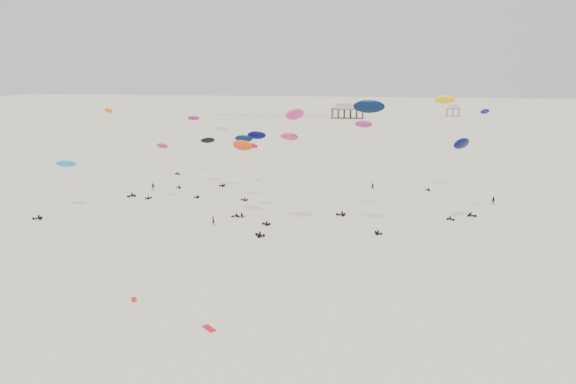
% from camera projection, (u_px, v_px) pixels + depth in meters
% --- Properties ---
extents(ground_plane, '(900.00, 900.00, 0.00)m').
position_uv_depth(ground_plane, '(340.00, 150.00, 224.39)').
color(ground_plane, beige).
extents(pavilion_main, '(21.00, 13.00, 9.80)m').
position_uv_depth(pavilion_main, '(347.00, 112.00, 369.25)').
color(pavilion_main, brown).
rests_on(pavilion_main, ground).
extents(pavilion_small, '(9.00, 7.00, 8.00)m').
position_uv_depth(pavilion_small, '(453.00, 111.00, 385.41)').
color(pavilion_small, brown).
rests_on(pavilion_small, ground).
extents(pier_fence, '(80.20, 0.20, 1.50)m').
position_uv_depth(pier_fence, '(270.00, 116.00, 379.49)').
color(pier_fence, black).
rests_on(pier_fence, ground).
extents(rig_0, '(5.84, 5.04, 13.94)m').
position_uv_depth(rig_0, '(158.00, 162.00, 139.72)').
color(rig_0, black).
rests_on(rig_0, ground).
extents(rig_1, '(7.20, 7.94, 18.98)m').
position_uv_depth(rig_1, '(284.00, 157.00, 117.15)').
color(rig_1, black).
rests_on(rig_1, ground).
extents(rig_2, '(9.53, 6.29, 22.21)m').
position_uv_depth(rig_2, '(121.00, 156.00, 142.52)').
color(rig_2, black).
rests_on(rig_2, ground).
extents(rig_3, '(8.07, 13.95, 16.01)m').
position_uv_depth(rig_3, '(202.00, 149.00, 158.43)').
color(rig_3, black).
rests_on(rig_3, ground).
extents(rig_4, '(9.96, 10.11, 13.46)m').
position_uv_depth(rig_4, '(244.00, 157.00, 157.46)').
color(rig_4, black).
rests_on(rig_4, ground).
extents(rig_5, '(7.06, 8.00, 25.18)m').
position_uv_depth(rig_5, '(443.00, 107.00, 149.59)').
color(rig_5, black).
rests_on(rig_5, ground).
extents(rig_6, '(6.62, 8.44, 17.94)m').
position_uv_depth(rig_6, '(189.00, 134.00, 173.66)').
color(rig_6, black).
rests_on(rig_6, ground).
extents(rig_7, '(5.70, 7.54, 16.52)m').
position_uv_depth(rig_7, '(242.00, 155.00, 124.18)').
color(rig_7, black).
rests_on(rig_7, ground).
extents(rig_8, '(4.68, 6.38, 16.01)m').
position_uv_depth(rig_8, '(244.00, 148.00, 139.36)').
color(rig_8, black).
rests_on(rig_8, ground).
extents(rig_9, '(7.22, 11.35, 21.04)m').
position_uv_depth(rig_9, '(357.00, 151.00, 126.82)').
color(rig_9, black).
rests_on(rig_9, ground).
extents(rig_10, '(4.80, 8.97, 23.27)m').
position_uv_depth(rig_10, '(478.00, 164.00, 123.92)').
color(rig_10, black).
rests_on(rig_10, ground).
extents(rig_11, '(5.90, 11.00, 18.86)m').
position_uv_depth(rig_11, '(253.00, 147.00, 127.09)').
color(rig_11, black).
rests_on(rig_11, ground).
extents(rig_12, '(5.04, 15.48, 15.50)m').
position_uv_depth(rig_12, '(60.00, 174.00, 129.18)').
color(rig_12, black).
rests_on(rig_12, ground).
extents(rig_13, '(5.11, 5.83, 17.86)m').
position_uv_depth(rig_13, '(461.00, 150.00, 118.07)').
color(rig_13, black).
rests_on(rig_13, ground).
extents(rig_14, '(7.01, 10.07, 26.01)m').
position_uv_depth(rig_14, '(370.00, 116.00, 112.58)').
color(rig_14, black).
rests_on(rig_14, ground).
extents(rig_15, '(5.30, 16.54, 20.81)m').
position_uv_depth(rig_15, '(218.00, 138.00, 149.70)').
color(rig_15, black).
rests_on(rig_15, ground).
extents(rig_16, '(8.36, 16.48, 25.19)m').
position_uv_depth(rig_16, '(289.00, 134.00, 113.63)').
color(rig_16, black).
rests_on(rig_16, ground).
extents(spectator_0, '(0.95, 0.92, 2.16)m').
position_uv_depth(spectator_0, '(213.00, 225.00, 116.95)').
color(spectator_0, black).
rests_on(spectator_0, ground).
extents(spectator_1, '(1.21, 0.93, 2.18)m').
position_uv_depth(spectator_1, '(493.00, 204.00, 134.44)').
color(spectator_1, black).
rests_on(spectator_1, ground).
extents(spectator_2, '(1.42, 0.86, 2.30)m').
position_uv_depth(spectator_2, '(153.00, 190.00, 150.19)').
color(spectator_2, black).
rests_on(spectator_2, ground).
extents(spectator_3, '(0.80, 0.57, 2.13)m').
position_uv_depth(spectator_3, '(372.00, 190.00, 150.99)').
color(spectator_3, black).
rests_on(spectator_3, ground).
extents(grounded_kite_a, '(2.25, 2.13, 0.08)m').
position_uv_depth(grounded_kite_a, '(209.00, 329.00, 70.10)').
color(grounded_kite_a, red).
rests_on(grounded_kite_a, ground).
extents(grounded_kite_b, '(1.55, 1.90, 0.07)m').
position_uv_depth(grounded_kite_b, '(134.00, 300.00, 78.89)').
color(grounded_kite_b, red).
rests_on(grounded_kite_b, ground).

